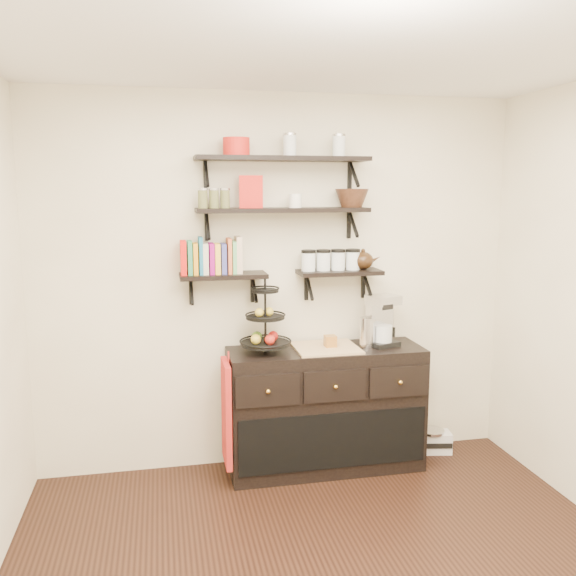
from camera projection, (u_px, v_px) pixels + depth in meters
The scene contains 20 objects.
ceiling at pixel (359, 26), 2.54m from camera, with size 3.50×3.50×0.02m, color white.
back_wall at pixel (279, 283), 4.45m from camera, with size 3.50×0.02×2.70m, color white.
shelf_top at pixel (283, 159), 4.18m from camera, with size 1.20×0.27×0.23m.
shelf_mid at pixel (283, 210), 4.23m from camera, with size 1.20×0.27×0.23m.
shelf_low_left at pixel (223, 276), 4.23m from camera, with size 0.60×0.25×0.23m.
shelf_low_right at pixel (339, 273), 4.40m from camera, with size 0.60×0.25×0.23m.
cookbooks at pixel (213, 257), 4.20m from camera, with size 0.40×0.15×0.26m.
glass_canisters at pixel (331, 261), 4.37m from camera, with size 0.43×0.10×0.13m.
sideboard at pixel (325, 409), 4.42m from camera, with size 1.40×0.50×0.92m.
fruit_stand at pixel (266, 327), 4.24m from camera, with size 0.35×0.35×0.52m.
candle at pixel (330, 341), 4.35m from camera, with size 0.08×0.08×0.08m, color #955E22.
coffee_maker at pixel (381, 321), 4.43m from camera, with size 0.25×0.25×0.37m.
thermal_carafe at pixel (367, 332), 4.38m from camera, with size 0.11×0.11×0.22m, color silver.
apron at pixel (227, 413), 4.17m from camera, with size 0.04×0.31×0.72m, color #B51320.
radio at pixel (431, 441), 4.74m from camera, with size 0.32×0.24×0.18m.
recipe_box at pixel (251, 192), 4.16m from camera, with size 0.16×0.06×0.22m, color red.
walnut_bowl at pixel (352, 198), 4.32m from camera, with size 0.24×0.24×0.13m, color black, non-canonical shape.
ramekins at pixel (295, 201), 4.24m from camera, with size 0.09×0.09×0.10m, color white.
teapot at pixel (363, 259), 4.42m from camera, with size 0.20×0.15×0.15m, color black, non-canonical shape.
red_pot at pixel (236, 147), 4.09m from camera, with size 0.18×0.18×0.12m, color red.
Camera 1 is at (-0.84, -2.56, 2.03)m, focal length 38.00 mm.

